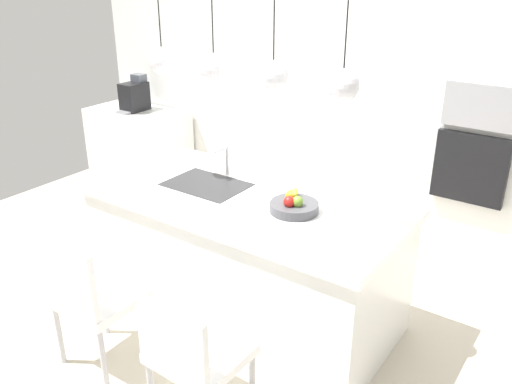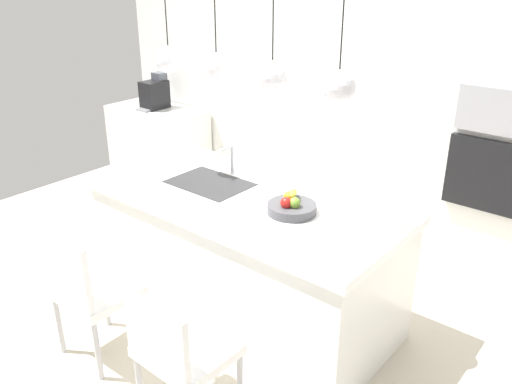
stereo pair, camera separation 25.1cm
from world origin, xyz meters
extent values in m
plane|color=beige|center=(0.00, 0.00, 0.00)|extent=(6.60, 6.60, 0.00)
cube|color=white|center=(0.00, 1.65, 1.30)|extent=(6.00, 0.10, 2.60)
cube|color=white|center=(0.00, 0.00, 0.43)|extent=(2.11, 0.97, 0.86)
cube|color=white|center=(0.00, 0.00, 0.89)|extent=(2.17, 1.03, 0.06)
cube|color=#2D2D30|center=(-0.32, 0.00, 0.92)|extent=(0.56, 0.40, 0.02)
cylinder|color=silver|center=(-0.32, 0.24, 1.03)|extent=(0.02, 0.02, 0.22)
cylinder|color=silver|center=(-0.32, 0.16, 1.13)|extent=(0.02, 0.16, 0.02)
cylinder|color=#4C4C51|center=(0.40, -0.02, 0.95)|extent=(0.31, 0.31, 0.06)
sphere|color=red|center=(0.40, -0.08, 1.01)|extent=(0.07, 0.07, 0.07)
sphere|color=olive|center=(0.44, -0.04, 1.01)|extent=(0.07, 0.07, 0.07)
sphere|color=orange|center=(0.37, 0.00, 1.01)|extent=(0.08, 0.08, 0.08)
ellipsoid|color=yellow|center=(0.38, 0.03, 1.03)|extent=(0.13, 0.18, 0.08)
cube|color=white|center=(-2.40, 1.28, 0.43)|extent=(1.10, 0.60, 0.86)
cube|color=black|center=(-2.41, 1.28, 1.01)|extent=(0.20, 0.28, 0.30)
cube|color=gray|center=(-2.41, 1.11, 0.87)|extent=(0.16, 0.08, 0.02)
cube|color=#4C515B|center=(-2.41, 1.36, 1.20)|extent=(0.14, 0.11, 0.08)
cube|color=#9E9EA3|center=(1.05, 1.58, 1.36)|extent=(0.54, 0.08, 0.34)
cube|color=black|center=(1.05, 1.58, 0.86)|extent=(0.56, 0.08, 0.56)
cube|color=white|center=(-0.43, -0.92, 0.45)|extent=(0.47, 0.43, 0.06)
cube|color=white|center=(-0.42, -1.11, 0.69)|extent=(0.44, 0.05, 0.42)
cylinder|color=#B2B2B7|center=(-0.23, -0.74, 0.21)|extent=(0.04, 0.04, 0.42)
cylinder|color=#B2B2B7|center=(-0.63, -0.74, 0.21)|extent=(0.04, 0.04, 0.42)
cylinder|color=#B2B2B7|center=(-0.22, -1.10, 0.21)|extent=(0.04, 0.04, 0.42)
cylinder|color=#B2B2B7|center=(-0.62, -1.11, 0.21)|extent=(0.04, 0.04, 0.42)
cube|color=white|center=(0.39, -0.92, 0.43)|extent=(0.47, 0.44, 0.06)
cube|color=white|center=(0.38, -1.12, 0.64)|extent=(0.45, 0.05, 0.37)
cylinder|color=#B2B2B7|center=(0.59, -0.74, 0.20)|extent=(0.04, 0.04, 0.40)
cylinder|color=#B2B2B7|center=(0.18, -0.73, 0.20)|extent=(0.04, 0.04, 0.40)
sphere|color=silver|center=(-0.67, 0.00, 1.74)|extent=(0.18, 0.18, 0.18)
sphere|color=silver|center=(-0.22, 0.00, 1.74)|extent=(0.18, 0.18, 0.18)
cylinder|color=black|center=(-0.22, 0.00, 2.13)|extent=(0.01, 0.01, 0.60)
sphere|color=silver|center=(0.22, 0.00, 1.74)|extent=(0.18, 0.18, 0.18)
cylinder|color=black|center=(0.22, 0.00, 2.13)|extent=(0.01, 0.01, 0.60)
sphere|color=silver|center=(0.67, 0.00, 1.74)|extent=(0.18, 0.18, 0.18)
cylinder|color=black|center=(0.67, 0.00, 2.13)|extent=(0.01, 0.01, 0.60)
camera|label=1|loc=(1.94, -2.61, 2.35)|focal=37.44mm
camera|label=2|loc=(2.14, -2.45, 2.35)|focal=37.44mm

